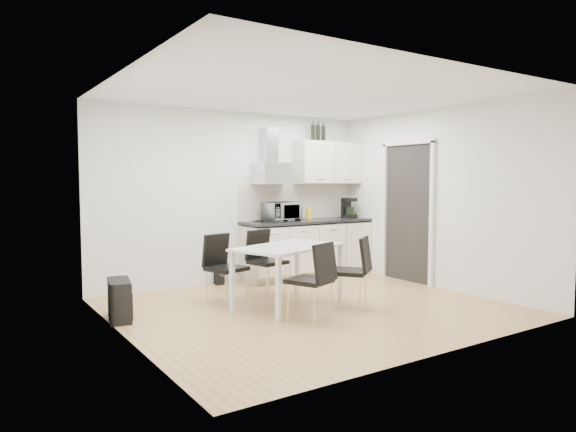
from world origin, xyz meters
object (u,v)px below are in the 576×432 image
Objects in this scene: chair_far_right at (268,263)px; chair_near_left at (309,281)px; chair_far_left at (227,269)px; guitar_amp at (119,300)px; kitchenette at (308,225)px; chair_near_right at (349,273)px; floor_speaker at (220,275)px; dining_table at (289,252)px.

chair_far_right is 1.00× the size of chair_near_left.
chair_far_left reaches higher than guitar_amp.
chair_far_left and chair_far_right have the same top height.
kitchenette is at bearing -168.81° from chair_far_left.
chair_near_right is 2.30m from floor_speaker.
guitar_amp is 2.12× the size of floor_speaker.
chair_far_left is 1.00× the size of chair_near_right.
dining_table is 1.80× the size of chair_far_right.
kitchenette reaches higher than chair_far_left.
chair_near_left is at bearing -125.27° from kitchenette.
chair_far_right is (0.70, 0.16, 0.00)m from chair_far_left.
guitar_amp reaches higher than floor_speaker.
guitar_amp is (-1.95, 0.49, -0.44)m from dining_table.
chair_near_left is 3.24× the size of floor_speaker.
chair_far_left is 1.27m from chair_near_left.
dining_table is 1.80× the size of chair_near_left.
chair_far_right is at bearing 63.42° from dining_table.
dining_table is 1.74m from floor_speaker.
floor_speaker is at bearing -88.94° from chair_far_right.
guitar_amp is at bearing 124.01° from chair_near_left.
dining_table is 0.76m from chair_near_left.
chair_far_left is 1.29m from floor_speaker.
floor_speaker is at bearing 75.61° from dining_table.
chair_near_right is 1.53× the size of guitar_amp.
chair_far_left is (-1.97, -0.99, -0.39)m from kitchenette.
chair_near_left reaches higher than guitar_amp.
chair_far_left is 0.71m from chair_far_right.
guitar_amp is (-3.31, -1.00, -0.60)m from kitchenette.
chair_far_left is at bearing -153.26° from kitchenette.
kitchenette is at bearing 0.13° from floor_speaker.
kitchenette is 3.51m from guitar_amp.
dining_table is 0.70m from chair_far_right.
chair_near_right is at bearing -66.35° from floor_speaker.
chair_far_right and chair_near_left have the same top height.
chair_near_right is (1.15, -1.02, 0.00)m from chair_far_left.
chair_near_left is 1.53× the size of guitar_amp.
dining_table is at bearing 97.96° from chair_near_right.
chair_far_left and chair_near_right have the same top height.
dining_table reaches higher than guitar_amp.
chair_near_left is 1.00× the size of chair_near_right.
kitchenette reaches higher than chair_near_right.
chair_far_right is at bearing 73.36° from chair_near_right.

